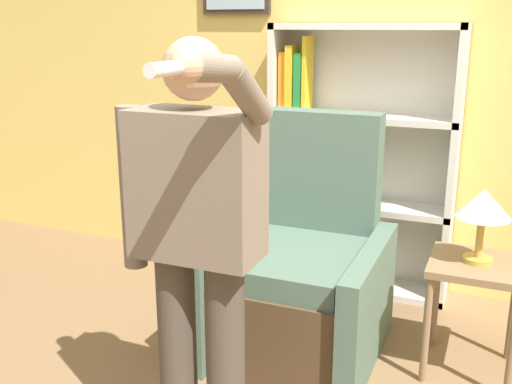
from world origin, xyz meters
TOP-DOWN VIEW (x-y plane):
  - wall_back at (-0.01, 2.03)m, footprint 8.00×0.11m
  - bookcase at (-0.25, 1.87)m, footprint 1.15×0.28m
  - armchair at (-0.24, 1.01)m, footprint 0.85×0.92m
  - person_standing at (-0.33, 0.04)m, footprint 0.61×0.78m
  - side_table at (0.62, 1.08)m, footprint 0.44×0.44m
  - table_lamp at (0.62, 1.08)m, footprint 0.26×0.26m

SIDE VIEW (x-z plane):
  - armchair at x=-0.24m, z-range -0.24..0.99m
  - side_table at x=0.62m, z-range 0.19..0.77m
  - bookcase at x=-0.25m, z-range -0.02..1.66m
  - table_lamp at x=0.62m, z-range 0.67..1.03m
  - person_standing at x=-0.33m, z-range 0.13..1.76m
  - wall_back at x=-0.01m, z-range 0.01..2.81m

